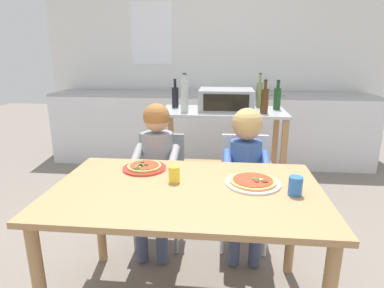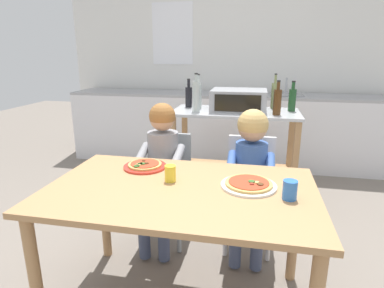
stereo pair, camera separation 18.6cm
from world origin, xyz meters
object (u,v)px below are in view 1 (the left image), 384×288
Objects in this scene: kitchen_island_cart at (222,141)px; dining_chair_right at (244,182)px; bottle_dark_olive_oil at (185,95)px; dining_table at (186,205)px; dining_chair_left at (160,180)px; bottle_clear_vinegar at (265,100)px; child_in_blue_striped_shirt at (246,161)px; pizza_plate_white at (253,182)px; bottle_slim_sauce at (175,96)px; drinking_cup_blue at (295,186)px; child_in_grey_shirt at (156,161)px; pizza_plate_red_rimmed at (144,167)px; drinking_cup_yellow at (174,174)px; bottle_tall_green_wine at (259,94)px; bottle_brown_beer at (184,96)px; bottle_squat_spirits at (277,98)px; toaster_oven at (226,100)px.

dining_chair_right is (0.17, -0.71, -0.12)m from kitchen_island_cart.
bottle_dark_olive_oil is 0.23× the size of dining_table.
bottle_dark_olive_oil is at bearing 83.54° from dining_chair_left.
bottle_clear_vinegar is 0.79m from child_in_blue_striped_shirt.
dining_chair_right is 2.80× the size of pizza_plate_white.
bottle_slim_sauce reaches higher than drinking_cup_blue.
dining_table is at bearing -64.02° from child_in_grey_shirt.
bottle_clear_vinegar is 1.36m from pizza_plate_red_rimmed.
pizza_plate_red_rimmed is 0.65m from pizza_plate_white.
child_in_grey_shirt reaches higher than pizza_plate_red_rimmed.
child_in_blue_striped_shirt reaches higher than dining_chair_right.
bottle_tall_green_wine is at bearing 69.36° from drinking_cup_yellow.
bottle_dark_olive_oil is at bearing 96.13° from bottle_brown_beer.
bottle_dark_olive_oil is 3.43× the size of drinking_cup_blue.
dining_chair_left is 8.62× the size of drinking_cup_blue.
drinking_cup_yellow reaches higher than pizza_plate_white.
kitchen_island_cart is 3.95× the size of pizza_plate_white.
child_in_blue_striped_shirt reaches higher than dining_table.
pizza_plate_red_rimmed is at bearing -119.78° from bottle_tall_green_wine.
dining_table is 5.40× the size of pizza_plate_red_rimmed.
pizza_plate_white is (-0.33, -1.44, -0.25)m from bottle_squat_spirits.
toaster_oven is 0.91m from child_in_blue_striped_shirt.
dining_chair_left is at bearing -121.85° from kitchen_island_cart.
child_in_blue_striped_shirt is at bearing -53.80° from bottle_brown_beer.
kitchen_island_cart is 2.32× the size of toaster_oven.
bottle_squat_spirits is 1.05× the size of pizza_plate_red_rimmed.
bottle_clear_vinegar reaches higher than bottle_slim_sauce.
dining_table is at bearing -44.24° from drinking_cup_yellow.
pizza_plate_red_rimmed is (-0.46, -1.18, 0.15)m from kitchen_island_cart.
child_in_grey_shirt is at bearing -135.27° from bottle_squat_spirits.
toaster_oven is at bearing 78.82° from drinking_cup_yellow.
bottle_squat_spirits reaches higher than drinking_cup_blue.
dining_table is 1.72× the size of dining_chair_right.
pizza_plate_white is at bearing -83.96° from toaster_oven.
child_in_blue_striped_shirt is (0.51, -0.70, -0.36)m from bottle_brown_beer.
pizza_plate_red_rimmed is at bearing -142.86° from dining_chair_right.
drinking_cup_yellow is (0.21, -1.48, -0.22)m from bottle_slim_sauce.
pizza_plate_red_rimmed is at bearing 165.03° from pizza_plate_white.
bottle_slim_sauce is 1.51m from drinking_cup_yellow.
bottle_brown_beer is 0.33× the size of child_in_blue_striped_shirt.
bottle_brown_beer reaches higher than kitchen_island_cart.
pizza_plate_red_rimmed reaches higher than dining_table.
pizza_plate_white is at bearing -96.42° from bottle_tall_green_wine.
bottle_tall_green_wine reaches higher than child_in_grey_shirt.
bottle_tall_green_wine is at bearing 79.21° from dining_chair_right.
bottle_squat_spirits is 0.79× the size of bottle_brown_beer.
bottle_squat_spirits is at bearing 62.75° from drinking_cup_yellow.
pizza_plate_red_rimmed is (-0.63, -0.36, 0.07)m from child_in_blue_striped_shirt.
bottle_clear_vinegar is at bearing 52.37° from pizza_plate_red_rimmed.
bottle_slim_sauce reaches higher than drinking_cup_yellow.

